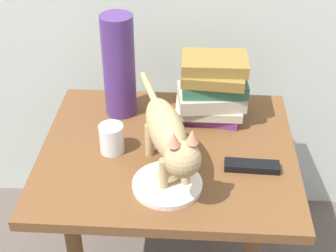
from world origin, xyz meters
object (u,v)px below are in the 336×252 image
object	(u,v)px
bread_roll	(169,172)
book_stack	(212,89)
plate	(167,185)
green_vase	(119,66)
candle_jar	(112,140)
cat	(169,135)
tv_remote	(252,166)
side_table	(168,170)

from	to	relation	value
bread_roll	book_stack	world-z (taller)	book_stack
plate	bread_roll	xyz separation A→B (m)	(0.00, 0.01, 0.03)
plate	bread_roll	size ratio (longest dim) A/B	2.31
bread_roll	green_vase	distance (m)	0.40
plate	candle_jar	xyz separation A→B (m)	(-0.17, 0.15, 0.03)
plate	book_stack	distance (m)	0.37
cat	candle_jar	distance (m)	0.22
book_stack	candle_jar	distance (m)	0.35
cat	candle_jar	size ratio (longest dim) A/B	5.42
book_stack	tv_remote	xyz separation A→B (m)	(0.11, -0.25, -0.09)
cat	book_stack	xyz separation A→B (m)	(0.11, 0.29, -0.03)
plate	cat	world-z (taller)	cat
bread_roll	green_vase	world-z (taller)	green_vase
candle_jar	plate	bearing A→B (deg)	-41.20
candle_jar	book_stack	bearing A→B (deg)	34.41
plate	cat	distance (m)	0.13
side_table	bread_roll	distance (m)	0.19
side_table	cat	distance (m)	0.24
side_table	candle_jar	size ratio (longest dim) A/B	8.66
candle_jar	tv_remote	xyz separation A→B (m)	(0.39, -0.06, -0.03)
bread_roll	candle_jar	xyz separation A→B (m)	(-0.17, 0.13, -0.00)
plate	tv_remote	world-z (taller)	tv_remote
bread_roll	side_table	bearing A→B (deg)	94.86
green_vase	candle_jar	world-z (taller)	green_vase
side_table	candle_jar	bearing A→B (deg)	-173.55
book_stack	green_vase	distance (m)	0.29
cat	bread_roll	bearing A→B (deg)	-86.01
cat	green_vase	size ratio (longest dim) A/B	1.41
tv_remote	plate	bearing A→B (deg)	-156.91
side_table	cat	xyz separation A→B (m)	(0.01, -0.12, 0.21)
bread_roll	green_vase	bearing A→B (deg)	117.10
candle_jar	tv_remote	world-z (taller)	candle_jar
book_stack	candle_jar	world-z (taller)	book_stack
bread_roll	candle_jar	distance (m)	0.22
book_stack	side_table	bearing A→B (deg)	-125.15
bread_roll	tv_remote	distance (m)	0.24
plate	tv_remote	bearing A→B (deg)	21.09
green_vase	tv_remote	world-z (taller)	green_vase
cat	tv_remote	bearing A→B (deg)	10.32
side_table	book_stack	size ratio (longest dim) A/B	3.37
green_vase	side_table	bearing A→B (deg)	-49.70
cat	candle_jar	xyz separation A→B (m)	(-0.17, 0.10, -0.09)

